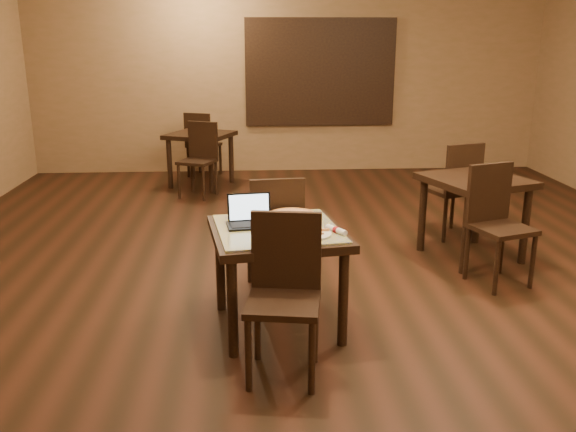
{
  "coord_description": "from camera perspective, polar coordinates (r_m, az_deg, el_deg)",
  "views": [
    {
      "loc": [
        -0.62,
        -4.72,
        2.05
      ],
      "look_at": [
        -0.36,
        -0.6,
        0.85
      ],
      "focal_mm": 38.0,
      "sensor_mm": 36.0,
      "label": 1
    }
  ],
  "objects": [
    {
      "name": "other_table_a_chair_near",
      "position": [
        5.54,
        18.86,
        -0.08
      ],
      "size": [
        0.56,
        0.56,
        1.03
      ],
      "rotation": [
        0.0,
        0.0,
        0.33
      ],
      "color": "black",
      "rests_on": "ground"
    },
    {
      "name": "pizza_whole",
      "position": [
        4.55,
        0.39,
        0.04
      ],
      "size": [
        0.37,
        0.37,
        0.03
      ],
      "color": "beige",
      "rests_on": "pizza_pan"
    },
    {
      "name": "laptop",
      "position": [
        4.4,
        -3.65,
        -0.07
      ],
      "size": [
        0.34,
        0.29,
        0.22
      ],
      "rotation": [
        0.0,
        0.0,
        0.14
      ],
      "color": "black",
      "rests_on": "tiled_table"
    },
    {
      "name": "napkin_roll",
      "position": [
        4.22,
        4.54,
        -1.3
      ],
      "size": [
        0.14,
        0.18,
        0.04
      ],
      "rotation": [
        0.0,
        0.0,
        0.56
      ],
      "color": "white",
      "rests_on": "tiled_table"
    },
    {
      "name": "other_table_a",
      "position": [
        6.07,
        17.08,
        2.25
      ],
      "size": [
        1.07,
        1.07,
        0.8
      ],
      "rotation": [
        0.0,
        0.0,
        0.33
      ],
      "color": "black",
      "rests_on": "ground"
    },
    {
      "name": "other_table_a_chair_far",
      "position": [
        6.65,
        15.48,
        2.84
      ],
      "size": [
        0.56,
        0.56,
        1.03
      ],
      "rotation": [
        0.0,
        0.0,
        3.47
      ],
      "color": "black",
      "rests_on": "ground"
    },
    {
      "name": "tiled_table",
      "position": [
        4.36,
        -0.97,
        -2.41
      ],
      "size": [
        1.05,
        1.05,
        0.76
      ],
      "rotation": [
        0.0,
        0.0,
        0.15
      ],
      "color": "black",
      "rests_on": "ground"
    },
    {
      "name": "plate",
      "position": [
        4.17,
        2.16,
        -1.68
      ],
      "size": [
        0.28,
        0.28,
        0.02
      ],
      "primitive_type": "cylinder",
      "color": "white",
      "rests_on": "tiled_table"
    },
    {
      "name": "chair_main_far",
      "position": [
        4.97,
        -1.18,
        -1.17
      ],
      "size": [
        0.48,
        0.48,
        1.0
      ],
      "rotation": [
        0.0,
        0.0,
        3.25
      ],
      "color": "black",
      "rests_on": "ground"
    },
    {
      "name": "chair_main_near",
      "position": [
        3.81,
        -0.32,
        -6.51
      ],
      "size": [
        0.51,
        0.51,
        1.02
      ],
      "rotation": [
        0.0,
        0.0,
        -0.16
      ],
      "color": "black",
      "rests_on": "ground"
    },
    {
      "name": "pizza_pan",
      "position": [
        4.56,
        0.39,
        -0.14
      ],
      "size": [
        0.37,
        0.37,
        0.01
      ],
      "primitive_type": "cylinder",
      "color": "silver",
      "rests_on": "tiled_table"
    },
    {
      "name": "spatula",
      "position": [
        4.53,
        0.66,
        0.07
      ],
      "size": [
        0.22,
        0.2,
        0.01
      ],
      "primitive_type": "cube",
      "rotation": [
        0.0,
        0.0,
        0.89
      ],
      "color": "silver",
      "rests_on": "pizza_whole"
    },
    {
      "name": "other_table_b_chair_near",
      "position": [
        8.3,
        -8.25,
        5.7
      ],
      "size": [
        0.56,
        0.56,
        0.99
      ],
      "rotation": [
        0.0,
        0.0,
        -0.41
      ],
      "color": "black",
      "rests_on": "ground"
    },
    {
      "name": "other_table_b",
      "position": [
        8.87,
        -8.21,
        6.87
      ],
      "size": [
        1.07,
        1.07,
        0.77
      ],
      "rotation": [
        0.0,
        0.0,
        -0.41
      ],
      "color": "black",
      "rests_on": "ground"
    },
    {
      "name": "other_table_b_chair_far",
      "position": [
        9.46,
        -8.14,
        6.98
      ],
      "size": [
        0.56,
        0.56,
        0.99
      ],
      "rotation": [
        0.0,
        0.0,
        2.73
      ],
      "color": "black",
      "rests_on": "ground"
    },
    {
      "name": "ground",
      "position": [
        5.19,
        3.54,
        -7.1
      ],
      "size": [
        10.0,
        10.0,
        0.0
      ],
      "primitive_type": "plane",
      "color": "black",
      "rests_on": "ground"
    },
    {
      "name": "wall_back",
      "position": [
        9.76,
        0.02,
        12.99
      ],
      "size": [
        8.0,
        0.02,
        3.0
      ],
      "primitive_type": "cube",
      "color": "#936C4A",
      "rests_on": "ground"
    },
    {
      "name": "mural",
      "position": [
        9.76,
        3.04,
        13.26
      ],
      "size": [
        2.34,
        0.05,
        1.64
      ],
      "color": "#235383",
      "rests_on": "wall_back"
    },
    {
      "name": "pizza_slice",
      "position": [
        4.16,
        2.16,
        -1.49
      ],
      "size": [
        0.19,
        0.19,
        0.02
      ],
      "primitive_type": null,
      "rotation": [
        0.0,
        0.0,
        0.01
      ],
      "color": "beige",
      "rests_on": "plate"
    }
  ]
}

